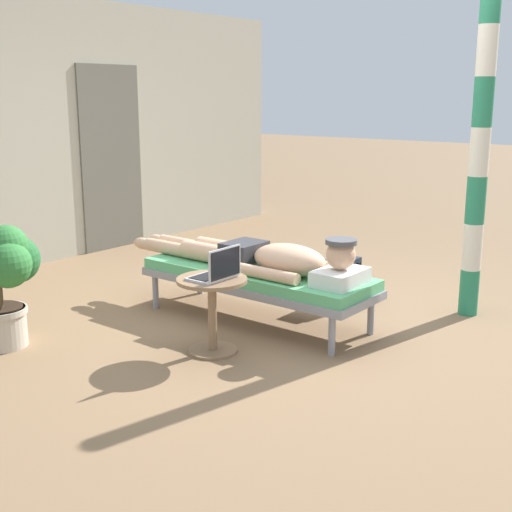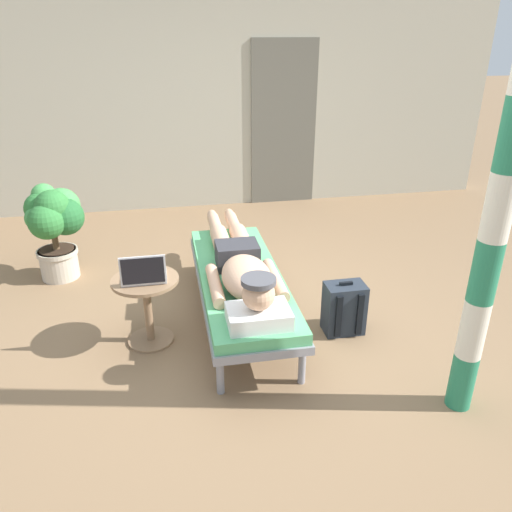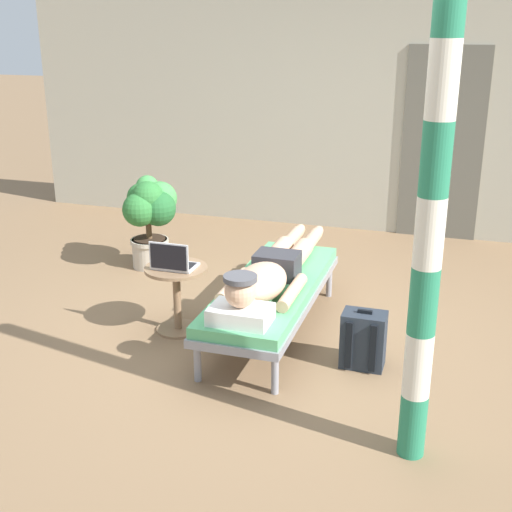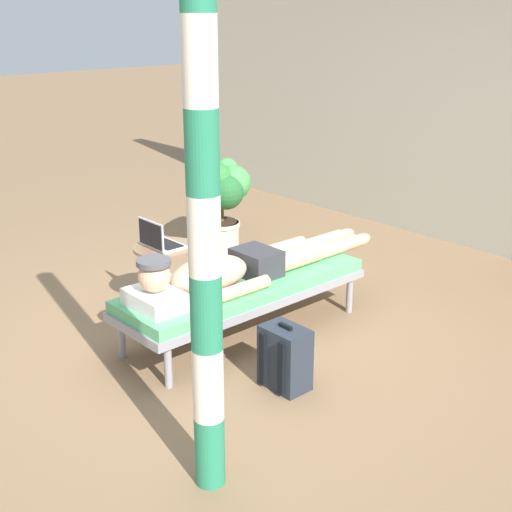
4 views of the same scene
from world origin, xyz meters
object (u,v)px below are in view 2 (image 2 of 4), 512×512
(lounge_chair, at_px, (240,281))
(side_table, at_px, (147,299))
(laptop, at_px, (144,274))
(potted_plant, at_px, (54,221))
(person_reclining, at_px, (241,265))
(porch_post, at_px, (499,207))
(backpack, at_px, (344,308))

(lounge_chair, bearing_deg, side_table, -166.53)
(laptop, bearing_deg, potted_plant, 122.47)
(person_reclining, relative_size, side_table, 4.15)
(side_table, height_order, porch_post, porch_post)
(laptop, distance_m, porch_post, 2.26)
(person_reclining, relative_size, porch_post, 0.84)
(side_table, height_order, laptop, laptop)
(person_reclining, bearing_deg, potted_plant, 143.57)
(lounge_chair, xyz_separation_m, laptop, (-0.71, -0.22, 0.24))
(lounge_chair, relative_size, laptop, 6.14)
(person_reclining, distance_m, backpack, 0.85)
(potted_plant, distance_m, porch_post, 3.61)
(person_reclining, distance_m, porch_post, 1.83)
(person_reclining, xyz_separation_m, side_table, (-0.71, -0.10, -0.16))
(laptop, bearing_deg, lounge_chair, 17.31)
(side_table, bearing_deg, person_reclining, 7.83)
(potted_plant, height_order, porch_post, porch_post)
(person_reclining, distance_m, laptop, 0.73)
(side_table, distance_m, potted_plant, 1.48)
(person_reclining, bearing_deg, laptop, -168.16)
(porch_post, bearing_deg, person_reclining, 135.10)
(backpack, xyz_separation_m, potted_plant, (-2.27, 1.36, 0.37))
(lounge_chair, bearing_deg, backpack, -22.28)
(backpack, height_order, porch_post, porch_post)
(side_table, height_order, potted_plant, potted_plant)
(potted_plant, bearing_deg, porch_post, -40.38)
(person_reclining, relative_size, backpack, 5.12)
(lounge_chair, relative_size, porch_post, 0.73)
(side_table, relative_size, potted_plant, 0.60)
(potted_plant, bearing_deg, laptop, -57.53)
(person_reclining, height_order, porch_post, porch_post)
(laptop, height_order, backpack, laptop)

